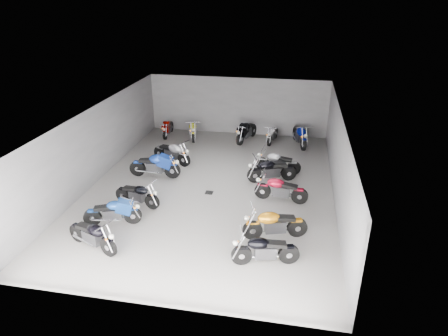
{
  "coord_description": "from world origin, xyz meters",
  "views": [
    {
      "loc": [
        3.25,
        -14.62,
        7.67
      ],
      "look_at": [
        0.56,
        -0.15,
        1.0
      ],
      "focal_mm": 32.0,
      "sensor_mm": 36.0,
      "label": 1
    }
  ],
  "objects_px": {
    "motorcycle_left_f": "(172,153)",
    "motorcycle_right_e": "(271,170)",
    "motorcycle_right_a": "(265,250)",
    "motorcycle_right_d": "(280,189)",
    "motorcycle_back_f": "(300,135)",
    "motorcycle_left_c": "(138,194)",
    "motorcycle_back_e": "(272,134)",
    "motorcycle_right_f": "(278,162)",
    "motorcycle_left_b": "(113,212)",
    "motorcycle_back_b": "(193,130)",
    "drain_grate": "(209,193)",
    "motorcycle_left_a": "(93,235)",
    "motorcycle_back_d": "(246,131)",
    "motorcycle_back_a": "(168,128)",
    "motorcycle_left_e": "(155,165)",
    "motorcycle_right_b": "(274,224)"
  },
  "relations": [
    {
      "from": "motorcycle_right_e",
      "to": "motorcycle_back_f",
      "type": "bearing_deg",
      "value": -32.76
    },
    {
      "from": "motorcycle_right_a",
      "to": "motorcycle_back_f",
      "type": "xyz_separation_m",
      "value": [
        0.91,
        10.39,
        0.06
      ]
    },
    {
      "from": "motorcycle_left_b",
      "to": "drain_grate",
      "type": "bearing_deg",
      "value": 121.33
    },
    {
      "from": "motorcycle_left_b",
      "to": "motorcycle_back_b",
      "type": "height_order",
      "value": "motorcycle_back_b"
    },
    {
      "from": "drain_grate",
      "to": "motorcycle_back_b",
      "type": "bearing_deg",
      "value": 110.36
    },
    {
      "from": "motorcycle_back_a",
      "to": "motorcycle_back_e",
      "type": "bearing_deg",
      "value": 176.66
    },
    {
      "from": "motorcycle_right_a",
      "to": "motorcycle_back_a",
      "type": "distance_m",
      "value": 12.33
    },
    {
      "from": "motorcycle_right_a",
      "to": "motorcycle_back_b",
      "type": "xyz_separation_m",
      "value": [
        -4.94,
        10.37,
        0.01
      ]
    },
    {
      "from": "motorcycle_right_f",
      "to": "drain_grate",
      "type": "bearing_deg",
      "value": 140.26
    },
    {
      "from": "motorcycle_back_e",
      "to": "motorcycle_right_f",
      "type": "bearing_deg",
      "value": 107.81
    },
    {
      "from": "motorcycle_left_b",
      "to": "motorcycle_left_e",
      "type": "distance_m",
      "value": 3.99
    },
    {
      "from": "motorcycle_back_e",
      "to": "motorcycle_right_e",
      "type": "bearing_deg",
      "value": 103.67
    },
    {
      "from": "motorcycle_left_f",
      "to": "motorcycle_right_e",
      "type": "relative_size",
      "value": 0.98
    },
    {
      "from": "drain_grate",
      "to": "motorcycle_left_c",
      "type": "bearing_deg",
      "value": -148.5
    },
    {
      "from": "motorcycle_right_d",
      "to": "motorcycle_back_d",
      "type": "distance_m",
      "value": 6.84
    },
    {
      "from": "motorcycle_back_a",
      "to": "drain_grate",
      "type": "bearing_deg",
      "value": 117.12
    },
    {
      "from": "motorcycle_left_a",
      "to": "motorcycle_back_f",
      "type": "bearing_deg",
      "value": 171.41
    },
    {
      "from": "motorcycle_right_a",
      "to": "motorcycle_right_d",
      "type": "xyz_separation_m",
      "value": [
        0.25,
        4.04,
        0.01
      ]
    },
    {
      "from": "motorcycle_left_c",
      "to": "motorcycle_right_f",
      "type": "xyz_separation_m",
      "value": [
        5.08,
        4.02,
        0.02
      ]
    },
    {
      "from": "motorcycle_left_e",
      "to": "motorcycle_right_e",
      "type": "bearing_deg",
      "value": 93.58
    },
    {
      "from": "motorcycle_left_c",
      "to": "motorcycle_right_a",
      "type": "relative_size",
      "value": 0.94
    },
    {
      "from": "drain_grate",
      "to": "motorcycle_right_e",
      "type": "xyz_separation_m",
      "value": [
        2.4,
        1.53,
        0.52
      ]
    },
    {
      "from": "motorcycle_right_d",
      "to": "motorcycle_left_c",
      "type": "bearing_deg",
      "value": 110.91
    },
    {
      "from": "motorcycle_left_b",
      "to": "motorcycle_back_b",
      "type": "distance_m",
      "value": 9.14
    },
    {
      "from": "motorcycle_left_c",
      "to": "motorcycle_right_e",
      "type": "distance_m",
      "value": 5.73
    },
    {
      "from": "motorcycle_left_f",
      "to": "motorcycle_back_d",
      "type": "distance_m",
      "value": 4.77
    },
    {
      "from": "motorcycle_left_f",
      "to": "motorcycle_right_e",
      "type": "xyz_separation_m",
      "value": [
        4.79,
        -1.14,
        -0.0
      ]
    },
    {
      "from": "motorcycle_left_e",
      "to": "motorcycle_right_d",
      "type": "relative_size",
      "value": 1.09
    },
    {
      "from": "motorcycle_left_a",
      "to": "motorcycle_back_d",
      "type": "height_order",
      "value": "motorcycle_back_d"
    },
    {
      "from": "motorcycle_left_c",
      "to": "motorcycle_right_e",
      "type": "height_order",
      "value": "motorcycle_right_e"
    },
    {
      "from": "motorcycle_left_b",
      "to": "motorcycle_left_c",
      "type": "xyz_separation_m",
      "value": [
        0.34,
        1.43,
        -0.02
      ]
    },
    {
      "from": "motorcycle_left_c",
      "to": "motorcycle_right_b",
      "type": "relative_size",
      "value": 0.9
    },
    {
      "from": "motorcycle_left_f",
      "to": "motorcycle_back_d",
      "type": "height_order",
      "value": "motorcycle_back_d"
    },
    {
      "from": "motorcycle_back_e",
      "to": "motorcycle_back_f",
      "type": "bearing_deg",
      "value": -176.67
    },
    {
      "from": "motorcycle_left_b",
      "to": "motorcycle_left_f",
      "type": "bearing_deg",
      "value": 160.74
    },
    {
      "from": "motorcycle_left_e",
      "to": "drain_grate",
      "type": "bearing_deg",
      "value": 66.46
    },
    {
      "from": "motorcycle_left_f",
      "to": "motorcycle_right_e",
      "type": "bearing_deg",
      "value": 100.52
    },
    {
      "from": "motorcycle_left_a",
      "to": "motorcycle_back_d",
      "type": "relative_size",
      "value": 0.91
    },
    {
      "from": "motorcycle_back_d",
      "to": "motorcycle_back_f",
      "type": "bearing_deg",
      "value": -164.61
    },
    {
      "from": "drain_grate",
      "to": "motorcycle_back_a",
      "type": "distance_m",
      "value": 7.39
    },
    {
      "from": "motorcycle_left_a",
      "to": "motorcycle_right_e",
      "type": "distance_m",
      "value": 7.91
    },
    {
      "from": "motorcycle_back_a",
      "to": "motorcycle_back_f",
      "type": "height_order",
      "value": "motorcycle_back_f"
    },
    {
      "from": "motorcycle_left_c",
      "to": "motorcycle_right_d",
      "type": "xyz_separation_m",
      "value": [
        5.35,
        1.36,
        0.04
      ]
    },
    {
      "from": "motorcycle_right_d",
      "to": "motorcycle_back_b",
      "type": "height_order",
      "value": "motorcycle_back_b"
    },
    {
      "from": "motorcycle_right_d",
      "to": "motorcycle_right_a",
      "type": "bearing_deg",
      "value": -176.83
    },
    {
      "from": "motorcycle_back_a",
      "to": "motorcycle_back_b",
      "type": "distance_m",
      "value": 1.49
    },
    {
      "from": "drain_grate",
      "to": "motorcycle_back_e",
      "type": "xyz_separation_m",
      "value": [
        2.1,
        6.37,
        0.44
      ]
    },
    {
      "from": "motorcycle_right_d",
      "to": "motorcycle_right_e",
      "type": "distance_m",
      "value": 1.75
    },
    {
      "from": "motorcycle_left_c",
      "to": "motorcycle_left_f",
      "type": "bearing_deg",
      "value": -166.99
    },
    {
      "from": "motorcycle_right_a",
      "to": "motorcycle_back_a",
      "type": "xyz_separation_m",
      "value": [
        -6.42,
        10.52,
        -0.04
      ]
    }
  ]
}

